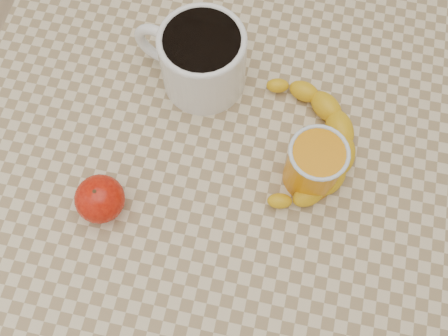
% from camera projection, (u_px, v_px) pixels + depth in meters
% --- Properties ---
extents(ground, '(3.00, 3.00, 0.00)m').
position_uv_depth(ground, '(224.00, 270.00, 1.40)').
color(ground, tan).
rests_on(ground, ground).
extents(table, '(0.80, 0.80, 0.75)m').
position_uv_depth(table, '(224.00, 193.00, 0.78)').
color(table, '#CCB890').
rests_on(table, ground).
extents(coffee_mug, '(0.18, 0.15, 0.11)m').
position_uv_depth(coffee_mug, '(201.00, 58.00, 0.71)').
color(coffee_mug, white).
rests_on(coffee_mug, table).
extents(orange_juice_glass, '(0.08, 0.08, 0.09)m').
position_uv_depth(orange_juice_glass, '(314.00, 165.00, 0.66)').
color(orange_juice_glass, orange).
rests_on(orange_juice_glass, table).
extents(apple, '(0.08, 0.08, 0.06)m').
position_uv_depth(apple, '(100.00, 199.00, 0.66)').
color(apple, '#8F0B04').
rests_on(apple, table).
extents(banana, '(0.17, 0.25, 0.04)m').
position_uv_depth(banana, '(305.00, 144.00, 0.70)').
color(banana, gold).
rests_on(banana, table).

